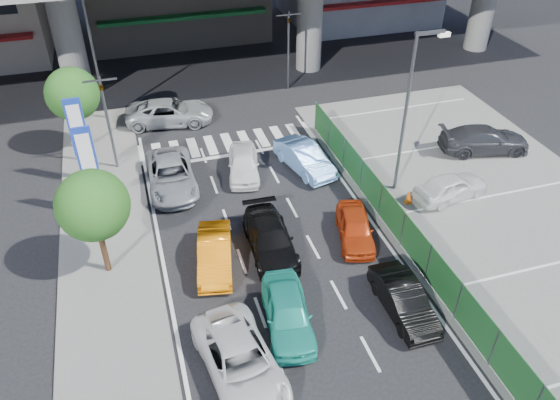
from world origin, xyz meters
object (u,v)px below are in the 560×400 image
object	(u,v)px
tree_far	(72,94)
crossing_wagon_silver	(169,112)
traffic_light_right	(288,31)
sedan_black_mid	(270,239)
parked_sedan_white	(451,187)
signboard_near	(88,160)
traffic_light_left	(104,101)
taxi_teal_mid	(288,313)
taxi_orange_left	(215,254)
taxi_orange_right	(355,228)
tree_near	(93,206)
traffic_cone	(409,196)
street_lamp_right	(410,102)
sedan_white_front_mid	(243,163)
parked_sedan_dgrey	(485,140)
street_lamp_left	(95,43)
signboard_far	(78,130)
kei_truck_front_right	(304,158)
sedan_white_mid_left	(240,361)
hatch_black_mid_right	(404,300)
wagon_silver_front_left	(171,175)

from	to	relation	value
tree_far	crossing_wagon_silver	xyz separation A→B (m)	(4.99, 1.83, -2.67)
traffic_light_right	sedan_black_mid	distance (m)	17.00
parked_sedan_white	signboard_near	bearing A→B (deg)	68.17
crossing_wagon_silver	traffic_light_left	bearing A→B (deg)	151.29
taxi_teal_mid	taxi_orange_left	xyz separation A→B (m)	(-1.90, 4.00, -0.05)
signboard_near	sedan_black_mid	size ratio (longest dim) A/B	1.05
tree_far	taxi_orange_right	xyz separation A→B (m)	(11.34, -11.49, -2.77)
traffic_light_left	taxi_orange_right	bearing A→B (deg)	-42.69
tree_near	crossing_wagon_silver	world-z (taller)	tree_near
traffic_light_right	traffic_cone	distance (m)	14.81
street_lamp_right	traffic_cone	xyz separation A→B (m)	(-0.09, -1.30, -4.35)
taxi_orange_right	sedan_white_front_mid	xyz separation A→B (m)	(-3.45, 6.53, 0.04)
parked_sedan_dgrey	tree_far	bearing A→B (deg)	85.20
tree_near	sedan_white_front_mid	world-z (taller)	tree_near
street_lamp_left	traffic_cone	world-z (taller)	street_lamp_left
street_lamp_right	sedan_black_mid	size ratio (longest dim) A/B	1.80
sedan_black_mid	sedan_white_front_mid	size ratio (longest dim) A/B	1.16
signboard_far	parked_sedan_dgrey	distance (m)	21.28
street_lamp_right	traffic_cone	distance (m)	4.54
signboard_near	traffic_cone	xyz separation A→B (m)	(14.28, -3.29, -2.64)
kei_truck_front_right	parked_sedan_dgrey	xyz separation A→B (m)	(10.06, -1.18, 0.09)
street_lamp_left	taxi_orange_left	xyz separation A→B (m)	(3.63, -14.91, -4.13)
sedan_black_mid	parked_sedan_white	xyz separation A→B (m)	(9.44, 1.16, 0.06)
taxi_orange_left	crossing_wagon_silver	size ratio (longest dim) A/B	0.75
street_lamp_left	signboard_far	size ratio (longest dim) A/B	1.70
street_lamp_right	signboard_near	world-z (taller)	street_lamp_right
tree_far	sedan_black_mid	size ratio (longest dim) A/B	1.08
traffic_light_left	street_lamp_right	size ratio (longest dim) A/B	0.65
tree_near	traffic_light_left	bearing A→B (deg)	84.29
tree_far	sedan_white_mid_left	size ratio (longest dim) A/B	1.00
kei_truck_front_right	crossing_wagon_silver	size ratio (longest dim) A/B	0.80
traffic_light_right	signboard_near	xyz separation A→B (m)	(-12.70, -11.01, -0.87)
sedan_black_mid	hatch_black_mid_right	bearing A→B (deg)	-49.31
sedan_white_mid_left	kei_truck_front_right	xyz separation A→B (m)	(6.22, 11.55, 0.02)
taxi_orange_left	kei_truck_front_right	bearing A→B (deg)	56.27
traffic_light_right	taxi_orange_right	distance (m)	16.45
traffic_light_left	taxi_orange_left	distance (m)	10.13
traffic_light_left	crossing_wagon_silver	distance (m)	6.37
street_lamp_left	taxi_orange_right	xyz separation A→B (m)	(9.87, -14.99, -4.15)
wagon_silver_front_left	traffic_cone	size ratio (longest dim) A/B	6.83
tree_near	crossing_wagon_silver	bearing A→B (deg)	71.23
street_lamp_left	hatch_black_mid_right	distance (m)	22.26
street_lamp_left	parked_sedan_white	xyz separation A→B (m)	(15.52, -13.50, -4.06)
traffic_light_right	traffic_cone	bearing A→B (deg)	-83.69
signboard_far	taxi_orange_left	distance (m)	9.61
kei_truck_front_right	parked_sedan_dgrey	bearing A→B (deg)	-20.83
taxi_teal_mid	taxi_orange_right	xyz separation A→B (m)	(4.35, 3.92, -0.08)
parked_sedan_dgrey	traffic_cone	size ratio (longest dim) A/B	6.75
traffic_light_left	parked_sedan_dgrey	bearing A→B (deg)	-11.81
wagon_silver_front_left	street_lamp_right	bearing A→B (deg)	-16.53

